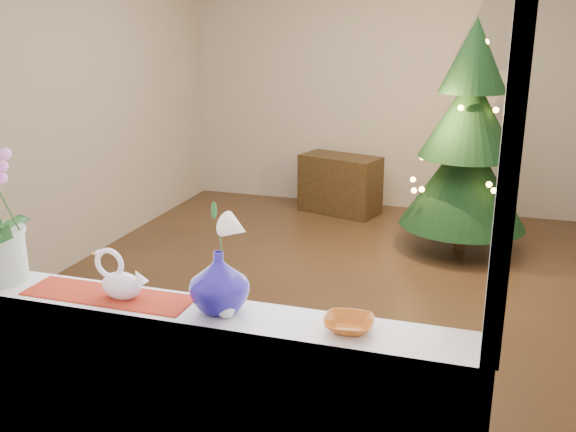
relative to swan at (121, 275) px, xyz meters
The scene contains 15 objects.
ground 2.60m from the swan, 82.46° to the left, with size 5.00×5.00×0.00m, color #3B2718.
wall_back 4.89m from the swan, 86.31° to the left, with size 4.50×0.10×2.70m, color #BDB2A5.
wall_front 0.48m from the swan, 22.30° to the right, with size 4.50×0.10×2.70m, color #BDB2A5.
wall_left 3.08m from the swan, 129.23° to the left, with size 0.10×5.00×2.70m, color #BDB2A5.
window_apron 0.66m from the swan, 15.79° to the right, with size 2.20×0.08×0.88m, color white.
windowsill 0.33m from the swan, ahead, with size 2.20×0.26×0.04m, color white.
window_frame 0.76m from the swan, 17.46° to the right, with size 2.22×0.06×1.60m, color white, non-canonical shape.
runner 0.11m from the swan, behind, with size 0.70×0.20×0.01m, color maroon.
swan is the anchor object (origin of this frame).
blue_vase 0.42m from the swan, ahead, with size 0.26×0.26×0.27m, color navy.
lily 0.50m from the swan, ahead, with size 0.15×0.09×0.20m, color white, non-canonical shape.
paperweight 0.46m from the swan, ahead, with size 0.07×0.07×0.07m, color silver.
amber_dish 0.92m from the swan, ahead, with size 0.15×0.15×0.04m, color #AA5013.
xmas_tree 3.83m from the swan, 72.44° to the left, with size 1.10×1.10×2.01m, color black, non-canonical shape.
side_table 4.53m from the swan, 91.89° to the left, with size 0.82×0.41×0.62m, color black.
Camera 1 is at (1.02, -4.40, 1.97)m, focal length 40.00 mm.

